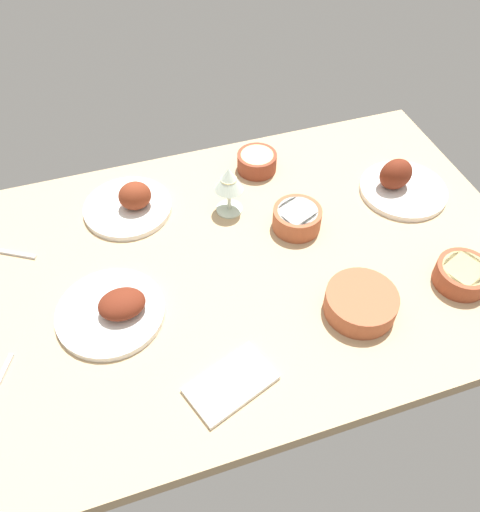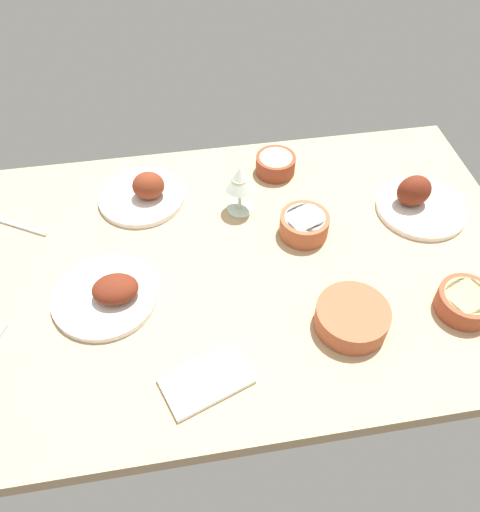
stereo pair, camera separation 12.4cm
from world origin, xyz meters
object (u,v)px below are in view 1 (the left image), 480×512
(bowl_potatoes, at_px, (257,161))
(bowl_sauce, at_px, (361,302))
(plate_far_side, at_px, (114,310))
(plate_center_main, at_px, (400,184))
(spoon_loose, at_px, (1,251))
(bowl_cream, at_px, (297,218))
(wine_glass, at_px, (229,181))
(folded_napkin, at_px, (231,384))
(plate_near_viewer, at_px, (130,204))
(bowl_pasta, at_px, (463,274))

(bowl_potatoes, height_order, bowl_sauce, bowl_sauce)
(plate_far_side, xyz_separation_m, bowl_potatoes, (-0.47, -0.38, 0.01))
(plate_center_main, bearing_deg, spoon_loose, -5.88)
(bowl_cream, height_order, bowl_potatoes, bowl_cream)
(bowl_potatoes, distance_m, wine_glass, 0.20)
(wine_glass, bearing_deg, bowl_sauce, 114.16)
(folded_napkin, bearing_deg, bowl_sauce, -165.41)
(plate_center_main, height_order, plate_near_viewer, plate_center_main)
(plate_far_side, height_order, folded_napkin, plate_far_side)
(folded_napkin, bearing_deg, plate_center_main, -146.22)
(spoon_loose, bearing_deg, bowl_potatoes, 38.83)
(bowl_pasta, relative_size, bowl_cream, 1.02)
(plate_center_main, distance_m, plate_near_viewer, 0.73)
(bowl_pasta, bearing_deg, wine_glass, -42.31)
(plate_far_side, distance_m, folded_napkin, 0.31)
(bowl_cream, bearing_deg, plate_center_main, -173.42)
(bowl_pasta, bearing_deg, plate_center_main, -93.99)
(bowl_cream, bearing_deg, bowl_potatoes, -85.32)
(plate_near_viewer, height_order, folded_napkin, plate_near_viewer)
(plate_near_viewer, bearing_deg, wine_glass, 162.03)
(plate_near_viewer, distance_m, bowl_potatoes, 0.38)
(plate_far_side, xyz_separation_m, spoon_loose, (0.24, -0.27, -0.01))
(bowl_pasta, height_order, wine_glass, wine_glass)
(bowl_potatoes, bearing_deg, plate_far_side, 38.96)
(plate_center_main, xyz_separation_m, plate_near_viewer, (0.71, -0.16, -0.00))
(plate_center_main, distance_m, bowl_potatoes, 0.40)
(plate_near_viewer, bearing_deg, bowl_pasta, 145.03)
(bowl_cream, distance_m, bowl_potatoes, 0.25)
(plate_near_viewer, bearing_deg, bowl_cream, 153.77)
(bowl_potatoes, bearing_deg, spoon_loose, 8.42)
(plate_center_main, distance_m, bowl_cream, 0.32)
(plate_center_main, bearing_deg, folded_napkin, 33.78)
(plate_far_side, xyz_separation_m, plate_near_viewer, (-0.09, -0.32, 0.00))
(plate_center_main, height_order, bowl_cream, plate_center_main)
(plate_near_viewer, bearing_deg, folded_napkin, 99.84)
(bowl_cream, xyz_separation_m, bowl_potatoes, (0.02, -0.25, -0.00))
(plate_near_viewer, relative_size, spoon_loose, 1.26)
(bowl_potatoes, height_order, wine_glass, wine_glass)
(bowl_cream, relative_size, folded_napkin, 0.71)
(bowl_sauce, height_order, spoon_loose, bowl_sauce)
(plate_far_side, distance_m, bowl_potatoes, 0.60)
(plate_near_viewer, xyz_separation_m, folded_napkin, (-0.10, 0.56, -0.02))
(bowl_potatoes, xyz_separation_m, bowl_sauce, (-0.05, 0.53, 0.00))
(bowl_potatoes, relative_size, bowl_sauce, 0.70)
(plate_center_main, bearing_deg, bowl_sauce, 48.81)
(bowl_potatoes, relative_size, folded_napkin, 0.64)
(bowl_potatoes, bearing_deg, plate_near_viewer, 8.43)
(plate_center_main, height_order, bowl_potatoes, plate_center_main)
(plate_center_main, height_order, bowl_pasta, plate_center_main)
(plate_far_side, bearing_deg, bowl_pasta, 168.54)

